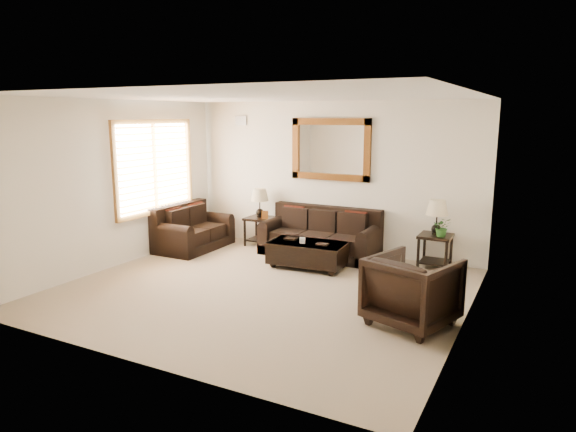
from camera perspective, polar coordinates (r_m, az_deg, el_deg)
The scene contains 11 objects.
room at distance 7.09m, azimuth -2.97°, elevation 2.20°, with size 5.51×5.01×2.71m.
window at distance 9.38m, azimuth -14.56°, elevation 5.28°, with size 0.07×1.96×1.66m.
mirror at distance 9.25m, azimuth 4.74°, elevation 7.38°, with size 1.50×0.06×1.10m.
air_vent at distance 10.12m, azimuth -5.26°, elevation 10.52°, with size 0.25×0.02×0.18m, color #999999.
sofa at distance 9.14m, azimuth 3.67°, elevation -2.47°, with size 2.05×0.89×0.84m.
loveseat at distance 9.75m, azimuth -10.67°, elevation -1.79°, with size 0.87×1.46×0.82m.
end_table_left at distance 9.75m, azimuth -3.15°, elevation 0.85°, with size 0.50×0.50×1.09m.
end_table_right at distance 8.57m, azimuth 16.17°, elevation -0.86°, with size 0.51×0.51×1.12m.
coffee_table at distance 8.38m, azimuth 2.18°, elevation -4.00°, with size 1.28×0.75×0.53m.
armchair at distance 6.26m, azimuth 13.65°, elevation -7.71°, with size 0.90×0.84×0.92m, color black.
potted_plant at distance 8.48m, azimuth 16.76°, elevation -1.42°, with size 0.28×0.31×0.24m, color #24521C.
Camera 1 is at (3.55, -6.04, 2.45)m, focal length 32.00 mm.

